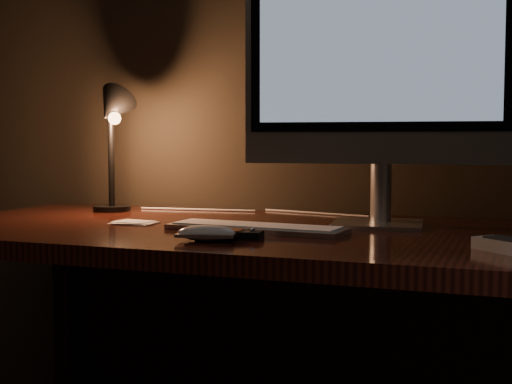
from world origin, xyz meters
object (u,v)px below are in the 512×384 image
(keyboard, at_px, (256,228))
(desk_lamp, at_px, (112,126))
(desk, at_px, (268,278))
(monitor, at_px, (379,58))
(mouse, at_px, (206,235))
(media_remote, at_px, (230,234))

(keyboard, bearing_deg, desk_lamp, 159.30)
(desk, bearing_deg, monitor, 10.46)
(keyboard, distance_m, mouse, 0.18)
(mouse, xyz_separation_m, desk_lamp, (-0.47, 0.41, 0.23))
(media_remote, bearing_deg, desk, 84.98)
(monitor, distance_m, keyboard, 0.48)
(desk, height_order, desk_lamp, desk_lamp)
(desk, distance_m, keyboard, 0.19)
(mouse, xyz_separation_m, media_remote, (0.03, 0.05, -0.00))
(keyboard, xyz_separation_m, desk_lamp, (-0.50, 0.24, 0.23))
(keyboard, distance_m, media_remote, 0.12)
(monitor, bearing_deg, desk_lamp, 169.10)
(desk, distance_m, media_remote, 0.29)
(desk, bearing_deg, mouse, -93.72)
(desk, xyz_separation_m, desk_lamp, (-0.49, 0.10, 0.37))
(mouse, bearing_deg, media_remote, 48.09)
(desk, relative_size, mouse, 13.88)
(desk, xyz_separation_m, media_remote, (0.01, -0.26, 0.14))
(desk_lamp, bearing_deg, monitor, -23.01)
(desk_lamp, bearing_deg, keyboard, -43.55)
(media_remote, relative_size, desk_lamp, 0.39)
(desk, relative_size, monitor, 2.47)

